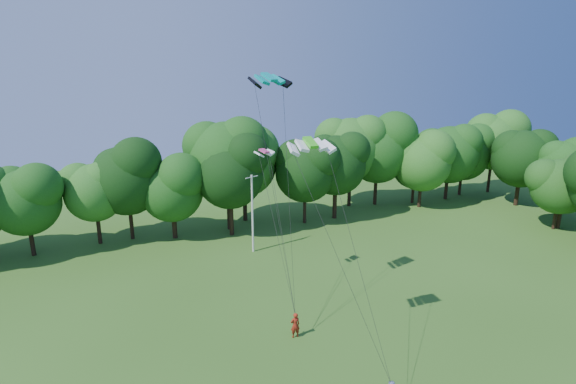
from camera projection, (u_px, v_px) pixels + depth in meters
name	position (u px, v px, depth m)	size (l,w,h in m)	color
utility_pole	(252.00, 213.00, 46.80)	(1.56, 0.76, 8.38)	silver
kite_flyer_left	(295.00, 325.00, 32.39)	(0.71, 0.46, 1.93)	maroon
kite_teal	(269.00, 77.00, 31.94)	(3.32, 2.09, 0.67)	#049491
kite_green	(311.00, 142.00, 27.25)	(2.87, 1.33, 0.60)	#3CC91E
kite_pink	(264.00, 151.00, 37.13)	(1.89, 1.42, 0.32)	#D43A7E
tree_back_center	(230.00, 171.00, 50.74)	(8.39, 8.39, 12.20)	black
tree_back_east	(423.00, 153.00, 61.37)	(8.43, 8.43, 12.26)	#301C13
tree_flank_east	(562.00, 176.00, 52.94)	(7.22, 7.22, 10.51)	#372116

